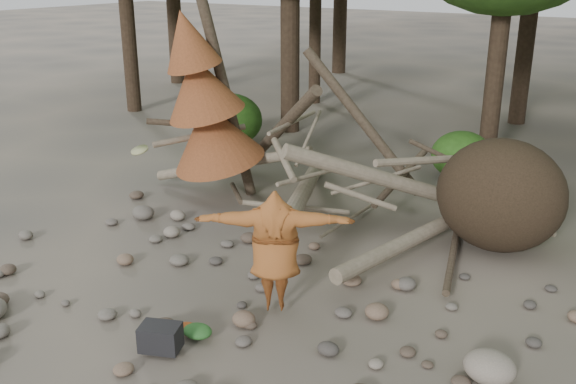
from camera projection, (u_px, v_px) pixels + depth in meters
The scene contains 11 objects.
ground at pixel (229, 312), 9.26m from camera, with size 120.00×120.00×0.00m, color #514C44.
deadfall_pile at pixel (466, 192), 11.28m from camera, with size 8.55×5.24×3.30m.
dead_conifer at pixel (205, 104), 12.81m from camera, with size 2.06×2.16×4.35m.
bush_left at pixel (230, 120), 17.53m from camera, with size 1.80×1.80×1.44m, color #264F15.
bush_mid at pixel (462, 155), 14.86m from camera, with size 1.40×1.40×1.12m, color #32651D.
frisbee_thrower at pixel (275, 250), 8.95m from camera, with size 3.31×1.60×2.20m.
backpack at pixel (161, 341), 8.23m from camera, with size 0.51×0.34×0.34m, color black.
cloth_green at pixel (198, 334), 8.56m from camera, with size 0.41×0.34×0.15m, color #2C6528.
cloth_orange at pixel (188, 331), 8.68m from camera, with size 0.30×0.24×0.11m, color #A5481C.
boulder_mid_right at pixel (490, 367), 7.68m from camera, with size 0.63×0.57×0.38m, color gray.
boulder_mid_left at pixel (143, 213), 12.59m from camera, with size 0.45×0.41×0.27m, color #635D54.
Camera 1 is at (5.10, -6.40, 4.74)m, focal length 40.00 mm.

